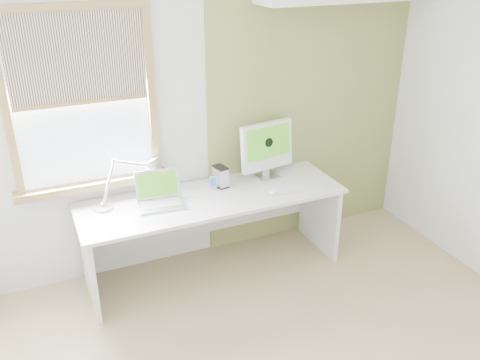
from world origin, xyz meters
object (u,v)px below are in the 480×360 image
desk_lamp (145,173)px  laptop (160,196)px  desk (210,214)px  imac (267,147)px  external_drive (221,176)px

desk_lamp → laptop: desk_lamp is taller
desk → desk_lamp: 0.65m
desk_lamp → laptop: size_ratio=1.81×
laptop → imac: (1.01, 0.12, 0.22)m
desk → external_drive: external_drive is taller
laptop → external_drive: (0.56, 0.09, 0.03)m
laptop → imac: imac is taller
external_drive → desk_lamp: bearing=173.1°
desk → external_drive: size_ratio=12.12×
desk_lamp → external_drive: 0.64m
desk_lamp → laptop: bearing=-69.2°
laptop → external_drive: laptop is taller
desk → desk_lamp: bearing=161.0°
desk_lamp → laptop: (0.06, -0.17, -0.14)m
laptop → desk_lamp: bearing=110.8°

